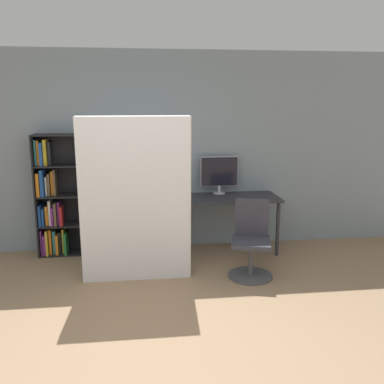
{
  "coord_description": "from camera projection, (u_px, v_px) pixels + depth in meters",
  "views": [
    {
      "loc": [
        -0.02,
        -2.97,
        2.02
      ],
      "look_at": [
        0.55,
        1.58,
        1.05
      ],
      "focal_mm": 40.0,
      "sensor_mm": 36.0,
      "label": 1
    }
  ],
  "objects": [
    {
      "name": "office_chair",
      "position": [
        251.0,
        246.0,
        5.01
      ],
      "size": [
        0.54,
        0.54,
        0.9
      ],
      "color": "#4C4C51",
      "rests_on": "ground"
    },
    {
      "name": "ground_plane",
      "position": [
        147.0,
        368.0,
        3.31
      ],
      "size": [
        16.0,
        16.0,
        0.0
      ],
      "primitive_type": "plane",
      "color": "#937556"
    },
    {
      "name": "mattress_near",
      "position": [
        136.0,
        200.0,
        4.8
      ],
      "size": [
        1.24,
        0.23,
        1.87
      ],
      "color": "silver",
      "rests_on": "ground"
    },
    {
      "name": "wall_back",
      "position": [
        141.0,
        152.0,
        5.85
      ],
      "size": [
        8.0,
        0.06,
        2.7
      ],
      "color": "gray",
      "rests_on": "ground"
    },
    {
      "name": "bookshelf",
      "position": [
        57.0,
        200.0,
        5.68
      ],
      "size": [
        0.67,
        0.33,
        1.61
      ],
      "color": "black",
      "rests_on": "ground"
    },
    {
      "name": "monitor",
      "position": [
        219.0,
        173.0,
        5.91
      ],
      "size": [
        0.53,
        0.17,
        0.52
      ],
      "color": "#B7B7BC",
      "rests_on": "desk"
    },
    {
      "name": "desk",
      "position": [
        229.0,
        204.0,
        5.79
      ],
      "size": [
        1.35,
        0.65,
        0.76
      ],
      "color": "#2D2D33",
      "rests_on": "ground"
    }
  ]
}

